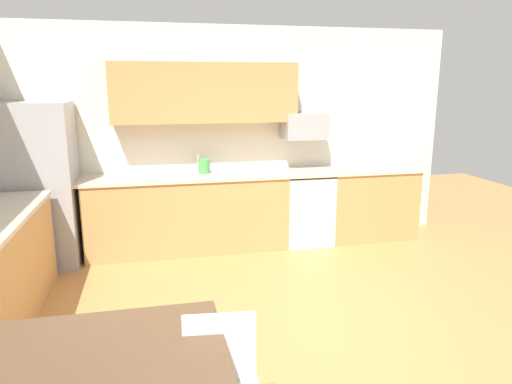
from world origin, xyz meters
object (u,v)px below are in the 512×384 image
microwave (305,126)px  kettle (204,167)px  oven_range (305,207)px  dining_table (79,369)px  refrigerator (40,185)px

microwave → kettle: size_ratio=2.70×
oven_range → dining_table: oven_range is taller
refrigerator → kettle: (1.84, 0.13, 0.11)m
microwave → dining_table: 4.26m
dining_table → kettle: (0.99, 3.47, 0.33)m
microwave → kettle: 1.37m
oven_range → microwave: microwave is taller
oven_range → kettle: bearing=177.8°
oven_range → dining_table: 4.11m
oven_range → kettle: size_ratio=4.55×
kettle → dining_table: bearing=-105.9°
refrigerator → oven_range: (3.12, 0.08, -0.45)m
refrigerator → dining_table: (0.85, -3.34, -0.22)m
refrigerator → dining_table: 3.46m
kettle → microwave: bearing=2.2°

